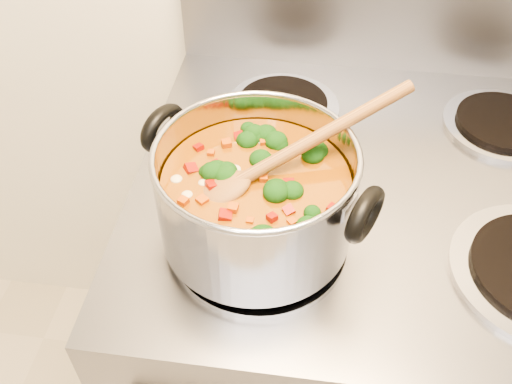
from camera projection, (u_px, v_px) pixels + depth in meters
electric_range at (356, 335)px, 1.19m from camera, size 0.78×0.70×1.08m
stockpot at (256, 196)px, 0.72m from camera, size 0.31×0.25×0.15m
wooden_spoon at (273, 163)px, 0.70m from camera, size 0.27×0.19×0.10m
cooktop_crumbs at (200, 238)px, 0.78m from camera, size 0.06×0.28×0.01m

